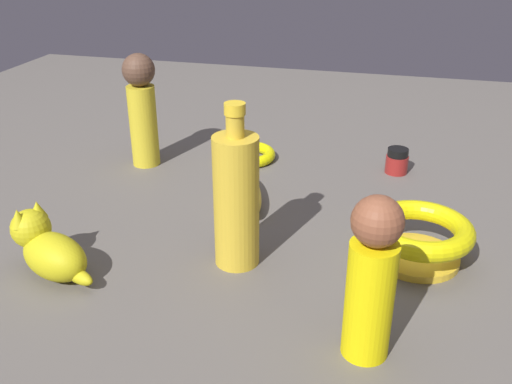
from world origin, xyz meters
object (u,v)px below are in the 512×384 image
at_px(person_figure_child, 371,278).
at_px(person_figure_adult, 142,108).
at_px(nail_polish_jar, 397,161).
at_px(banana, 249,192).
at_px(bottle_tall, 234,199).
at_px(bangle, 248,154).
at_px(bowl, 419,235).
at_px(cat_figurine, 48,248).

bearing_deg(person_figure_child, person_figure_adult, 136.50).
height_order(nail_polish_jar, banana, nail_polish_jar).
height_order(banana, person_figure_child, person_figure_child).
relative_size(bottle_tall, bangle, 2.08).
distance_m(nail_polish_jar, bangle, 0.29).
xyz_separation_m(bottle_tall, bowl, (0.24, 0.06, -0.06)).
bearing_deg(banana, nail_polish_jar, 108.30).
relative_size(cat_figurine, bowl, 0.95).
height_order(cat_figurine, bottle_tall, bottle_tall).
height_order(cat_figurine, bangle, cat_figurine).
distance_m(cat_figurine, bottle_tall, 0.25).
bearing_deg(person_figure_child, cat_figurine, 173.21).
distance_m(person_figure_child, person_figure_adult, 0.62).
bearing_deg(nail_polish_jar, bowl, -82.83).
bearing_deg(banana, cat_figurine, -57.23).
distance_m(nail_polish_jar, person_figure_adult, 0.48).
relative_size(nail_polish_jar, cat_figurine, 0.34).
bearing_deg(bowl, banana, 157.29).
xyz_separation_m(bowl, person_figure_adult, (-0.51, 0.22, 0.07)).
bearing_deg(bangle, nail_polish_jar, 1.66).
bearing_deg(bottle_tall, person_figure_child, -36.56).
xyz_separation_m(banana, person_figure_child, (0.22, -0.32, 0.08)).
bearing_deg(bangle, bottle_tall, -77.44).
bearing_deg(bangle, person_figure_adult, -159.44).
bearing_deg(nail_polish_jar, bottle_tall, -119.27).
xyz_separation_m(nail_polish_jar, cat_figurine, (-0.43, -0.46, 0.02)).
xyz_separation_m(banana, bottle_tall, (0.03, -0.18, 0.08)).
bearing_deg(cat_figurine, person_figure_child, -6.79).
distance_m(person_figure_child, bottle_tall, 0.23).
height_order(cat_figurine, person_figure_child, person_figure_child).
height_order(bottle_tall, person_figure_adult, bottle_tall).
relative_size(nail_polish_jar, person_figure_adult, 0.22).
height_order(person_figure_child, person_figure_adult, person_figure_adult).
bearing_deg(person_figure_child, banana, 124.29).
bearing_deg(person_figure_adult, person_figure_child, -43.50).
bearing_deg(bottle_tall, bowl, 14.92).
height_order(bottle_tall, bangle, bottle_tall).
bearing_deg(bangle, cat_figurine, -108.47).
height_order(banana, cat_figurine, cat_figurine).
bearing_deg(cat_figurine, bangle, 71.53).
relative_size(banana, person_figure_child, 0.84).
bearing_deg(person_figure_adult, bangle, 20.56).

